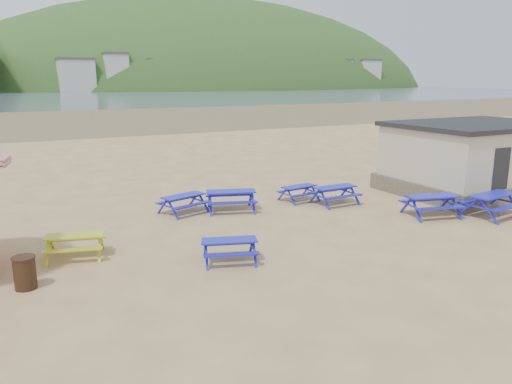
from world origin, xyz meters
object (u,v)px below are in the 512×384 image
picnic_table_blue_a (184,204)px  litter_bin (25,272)px  picnic_table_yellow (75,246)px  amenity_block (474,157)px  picnic_table_blue_b (231,201)px

picnic_table_blue_a → litter_bin: size_ratio=2.43×
picnic_table_blue_a → picnic_table_yellow: size_ratio=1.06×
litter_bin → amenity_block: bearing=7.5°
picnic_table_blue_a → litter_bin: 7.65m
amenity_block → picnic_table_blue_b: bearing=170.4°
picnic_table_yellow → picnic_table_blue_a: bearing=51.2°
amenity_block → litter_bin: bearing=-172.5°
picnic_table_blue_a → picnic_table_blue_b: 1.85m
litter_bin → amenity_block: size_ratio=0.11×
picnic_table_yellow → litter_bin: size_ratio=2.29×
picnic_table_yellow → amenity_block: (17.55, 0.74, 1.23)m
amenity_block → picnic_table_blue_a: bearing=169.5°
picnic_table_blue_a → litter_bin: (-5.86, -4.92, 0.07)m
amenity_block → picnic_table_yellow: bearing=-177.6°
picnic_table_yellow → amenity_block: size_ratio=0.26×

